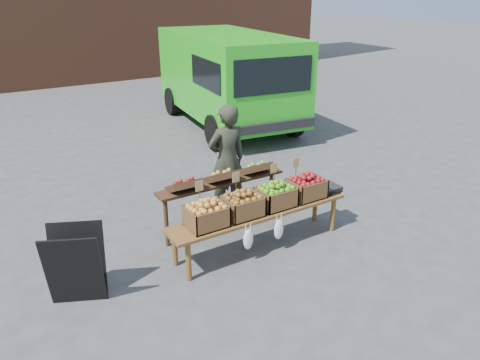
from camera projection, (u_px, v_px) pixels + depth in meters
ground at (249, 251)px, 6.53m from camera, size 80.00×80.00×0.00m
delivery_van at (228, 80)px, 11.99m from camera, size 3.04×5.45×2.32m
vendor at (227, 160)px, 7.36m from camera, size 0.67×0.46×1.78m
chalkboard_sign at (76, 266)px, 5.34m from camera, size 0.72×0.58×0.95m
back_table at (222, 198)px, 6.92m from camera, size 2.10×0.44×1.04m
display_bench at (259, 229)px, 6.54m from camera, size 2.70×0.56×0.57m
crate_golden_apples at (206, 216)px, 5.97m from camera, size 0.50×0.40×0.28m
crate_russet_pears at (243, 206)px, 6.24m from camera, size 0.50×0.40×0.28m
crate_red_apples at (276, 197)px, 6.51m from camera, size 0.50×0.40×0.28m
crate_green_apples at (306, 188)px, 6.78m from camera, size 0.50×0.40×0.28m
weighing_scale at (328, 188)px, 7.03m from camera, size 0.34×0.30×0.08m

